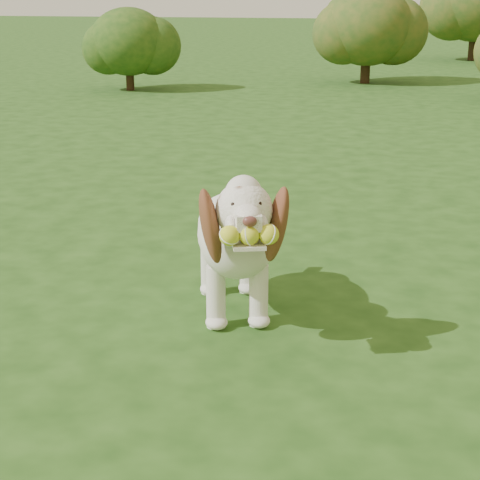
# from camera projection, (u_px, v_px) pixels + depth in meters

# --- Properties ---
(ground) EXTENTS (80.00, 80.00, 0.00)m
(ground) POSITION_uv_depth(u_px,v_px,m) (314.00, 332.00, 3.36)
(ground) COLOR #1C3F12
(ground) RESTS_ON ground
(dog) EXTENTS (0.61, 1.07, 0.71)m
(dog) POSITION_uv_depth(u_px,v_px,m) (235.00, 234.00, 3.42)
(dog) COLOR white
(dog) RESTS_ON ground
(shrub_a) EXTENTS (1.12, 1.12, 1.16)m
(shrub_a) POSITION_uv_depth(u_px,v_px,m) (129.00, 42.00, 11.33)
(shrub_a) COLOR #382314
(shrub_a) RESTS_ON ground
(shrub_b) EXTENTS (1.41, 1.41, 1.47)m
(shrub_b) POSITION_uv_depth(u_px,v_px,m) (367.00, 26.00, 12.16)
(shrub_b) COLOR #382314
(shrub_b) RESTS_ON ground
(shrub_i) EXTENTS (1.97, 1.97, 2.04)m
(shrub_i) POSITION_uv_depth(u_px,v_px,m) (478.00, 0.00, 16.13)
(shrub_i) COLOR #382314
(shrub_i) RESTS_ON ground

